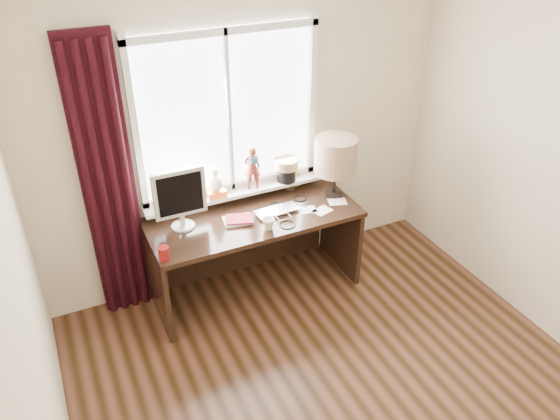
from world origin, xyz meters
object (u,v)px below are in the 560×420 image
laptop (277,211)px  desk (250,235)px  monitor (180,196)px  table_lamp (336,156)px  mug (268,223)px  red_cup (164,253)px

laptop → desk: bearing=144.0°
monitor → table_lamp: bearing=-2.9°
mug → monitor: bearing=152.3°
laptop → monitor: size_ratio=0.73×
laptop → table_lamp: size_ratio=0.69×
monitor → table_lamp: (1.30, -0.07, 0.09)m
desk → table_lamp: 0.96m
laptop → table_lamp: 0.66m
table_lamp → desk: bearing=174.1°
laptop → desk: 0.34m
desk → laptop: bearing=-34.3°
mug → red_cup: bearing=-176.8°
table_lamp → mug: bearing=-161.3°
desk → monitor: (-0.56, -0.01, 0.52)m
mug → red_cup: 0.83m
laptop → desk: laptop is taller
table_lamp → monitor: bearing=177.1°
desk → table_lamp: bearing=-5.9°
mug → monitor: size_ratio=0.20×
mug → desk: size_ratio=0.06×
laptop → red_cup: 1.02m
desk → table_lamp: table_lamp is taller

